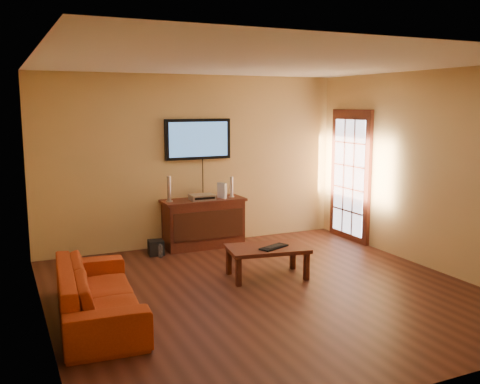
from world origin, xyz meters
TOP-DOWN VIEW (x-y plane):
  - ground_plane at (0.00, 0.00)m, footprint 5.00×5.00m
  - room_walls at (0.00, 0.62)m, footprint 5.00×5.00m
  - french_door at (2.46, 1.70)m, footprint 0.07×1.02m
  - media_console at (0.06, 2.24)m, footprint 1.31×0.50m
  - television at (0.06, 2.45)m, footprint 1.08×0.08m
  - coffee_table at (0.27, 0.48)m, footprint 1.11×0.78m
  - sofa at (-1.98, -0.01)m, footprint 0.74×2.03m
  - speaker_left at (-0.49, 2.25)m, footprint 0.11×0.11m
  - speaker_right at (0.55, 2.24)m, footprint 0.09×0.09m
  - av_receiver at (0.03, 2.20)m, footprint 0.39×0.28m
  - game_console at (0.37, 2.21)m, footprint 0.11×0.18m
  - subwoofer at (-0.76, 2.12)m, footprint 0.24×0.24m
  - bottle at (-0.74, 1.95)m, footprint 0.07×0.07m
  - keyboard at (0.32, 0.39)m, footprint 0.45×0.31m

SIDE VIEW (x-z plane):
  - ground_plane at x=0.00m, z-range 0.00..0.00m
  - bottle at x=-0.74m, z-range -0.01..0.20m
  - subwoofer at x=-0.76m, z-range 0.00..0.22m
  - coffee_table at x=0.27m, z-range 0.15..0.56m
  - media_console at x=0.06m, z-range 0.00..0.77m
  - sofa at x=-1.98m, z-range 0.00..0.78m
  - keyboard at x=0.32m, z-range 0.41..0.43m
  - av_receiver at x=0.03m, z-range 0.77..0.86m
  - game_console at x=0.37m, z-range 0.77..1.01m
  - speaker_right at x=0.55m, z-range 0.76..1.08m
  - speaker_left at x=-0.49m, z-range 0.75..1.15m
  - french_door at x=2.46m, z-range -0.06..2.16m
  - room_walls at x=0.00m, z-range -0.81..4.19m
  - television at x=0.06m, z-range 1.38..2.02m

